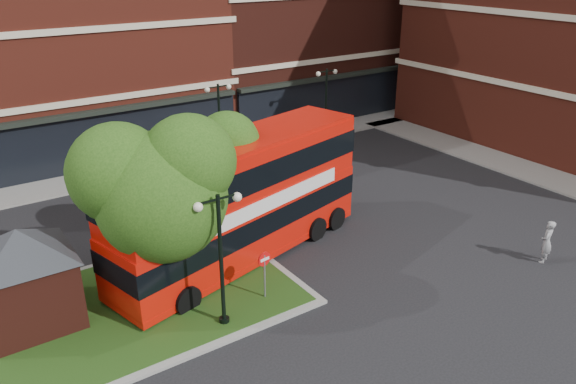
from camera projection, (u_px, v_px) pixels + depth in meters
ground at (349, 280)px, 22.42m from camera, size 120.00×120.00×0.00m
pavement_far at (178, 161)px, 34.92m from camera, size 44.00×3.00×0.12m
pavement_side at (546, 177)px, 32.43m from camera, size 3.00×28.00×0.12m
terrace_far_right at (294, 7)px, 44.70m from camera, size 18.00×12.00×16.00m
traffic_island at (128, 308)px, 20.54m from camera, size 12.60×7.60×0.15m
kiosk at (23, 267)px, 18.86m from camera, size 6.51×6.51×3.60m
tree_island_west at (157, 184)px, 19.07m from camera, size 5.40×4.71×7.21m
tree_island_east at (205, 162)px, 22.73m from camera, size 4.46×3.90×6.29m
lamp_island at (221, 255)px, 18.61m from camera, size 1.72×0.36×5.00m
lamp_far_left at (220, 120)px, 33.34m from camera, size 1.72×0.36×5.00m
lamp_far_right at (326, 102)px, 37.47m from camera, size 1.72×0.36×5.00m
bus at (240, 192)px, 22.92m from camera, size 12.38×5.69×4.61m
woman at (547, 242)px, 23.39m from camera, size 0.80×0.67×1.88m
car_silver at (176, 163)px, 32.64m from camera, size 4.53×2.09×1.50m
car_white at (240, 151)px, 34.88m from camera, size 3.84×1.50×1.25m
no_entry_sign at (264, 266)px, 20.57m from camera, size 0.56×0.12×2.04m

